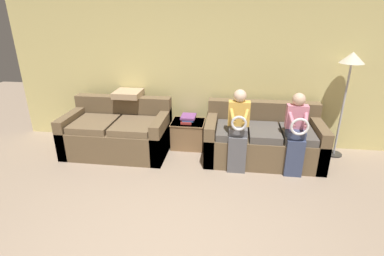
{
  "coord_description": "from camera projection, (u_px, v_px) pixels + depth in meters",
  "views": [
    {
      "loc": [
        0.58,
        -1.92,
        2.3
      ],
      "look_at": [
        0.07,
        1.88,
        0.76
      ],
      "focal_mm": 28.0,
      "sensor_mm": 36.0,
      "label": 1
    }
  ],
  "objects": [
    {
      "name": "wall_back",
      "position": [
        198.0,
        72.0,
        5.13
      ],
      "size": [
        6.63,
        0.06,
        2.55
      ],
      "color": "#DBCC7F",
      "rests_on": "ground_plane"
    },
    {
      "name": "couch_main",
      "position": [
        263.0,
        140.0,
        4.82
      ],
      "size": [
        1.82,
        0.95,
        0.87
      ],
      "color": "brown",
      "rests_on": "ground_plane"
    },
    {
      "name": "couch_side",
      "position": [
        118.0,
        133.0,
        5.06
      ],
      "size": [
        1.68,
        0.98,
        0.87
      ],
      "color": "brown",
      "rests_on": "ground_plane"
    },
    {
      "name": "child_left_seated",
      "position": [
        238.0,
        127.0,
        4.38
      ],
      "size": [
        0.32,
        0.38,
        1.22
      ],
      "color": "#56565B",
      "rests_on": "ground_plane"
    },
    {
      "name": "child_right_seated",
      "position": [
        296.0,
        130.0,
        4.28
      ],
      "size": [
        0.3,
        0.38,
        1.2
      ],
      "color": "#384260",
      "rests_on": "ground_plane"
    },
    {
      "name": "side_shelf",
      "position": [
        188.0,
        134.0,
        5.26
      ],
      "size": [
        0.57,
        0.49,
        0.47
      ],
      "color": "olive",
      "rests_on": "ground_plane"
    },
    {
      "name": "book_stack",
      "position": [
        188.0,
        119.0,
        5.16
      ],
      "size": [
        0.25,
        0.32,
        0.11
      ],
      "color": "#BC3833",
      "rests_on": "side_shelf"
    },
    {
      "name": "floor_lamp",
      "position": [
        351.0,
        68.0,
        4.5
      ],
      "size": [
        0.36,
        0.36,
        1.7
      ],
      "color": "#2D2B28",
      "rests_on": "ground_plane"
    },
    {
      "name": "throw_pillow",
      "position": [
        128.0,
        94.0,
        5.15
      ],
      "size": [
        0.45,
        0.45,
        0.1
      ],
      "color": "tan",
      "rests_on": "couch_side"
    }
  ]
}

